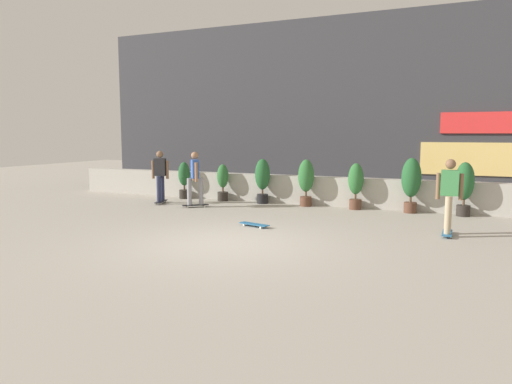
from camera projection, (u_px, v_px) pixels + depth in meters
The scene contains 14 objects.
ground_plane at pixel (227, 244), 9.85m from camera, with size 48.00×48.00×0.00m, color #A8A093.
planter_wall at pixel (313, 190), 15.24m from camera, with size 18.00×0.40×0.90m, color #B2ADA3.
building_backdrop at pixel (345, 107), 18.53m from camera, with size 20.00×2.08×6.50m.
potted_plant_0 at pixel (184, 179), 16.61m from camera, with size 0.40×0.40×1.27m.
potted_plant_1 at pixel (223, 181), 16.01m from camera, with size 0.38×0.38×1.23m.
potted_plant_2 at pixel (262, 178), 15.41m from camera, with size 0.48×0.48×1.44m.
potted_plant_3 at pixel (306, 179), 14.82m from camera, with size 0.49×0.49×1.45m.
potted_plant_4 at pixel (356, 183), 14.21m from camera, with size 0.45×0.45×1.38m.
potted_plant_5 at pixel (411, 181), 13.57m from camera, with size 0.54×0.54×1.56m.
potted_plant_6 at pixel (464, 185), 13.02m from camera, with size 0.50×0.50×1.48m.
skater_mid_plaza at pixel (449, 194), 10.49m from camera, with size 0.56×0.80×1.70m.
skater_far_left at pixel (160, 174), 15.38m from camera, with size 0.54×0.82×1.70m.
skater_by_wall_left at pixel (195, 177), 14.59m from camera, with size 0.74×0.67×1.70m.
skateboard_near_camera at pixel (254, 224), 11.61m from camera, with size 0.82×0.40×0.08m.
Camera 1 is at (4.44, -8.58, 2.25)m, focal length 33.67 mm.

